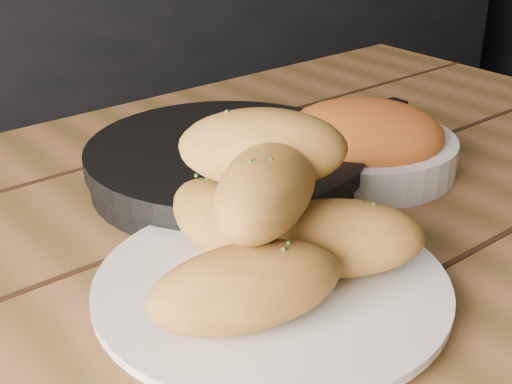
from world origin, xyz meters
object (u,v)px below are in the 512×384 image
at_px(table, 251,363).
at_px(plate, 271,288).
at_px(bread_rolls, 268,217).
at_px(skillet, 227,163).
at_px(bowl, 364,142).

bearing_deg(table, plate, -103.08).
height_order(table, bread_rolls, bread_rolls).
relative_size(table, skillet, 3.20).
distance_m(plate, skillet, 0.23).
xyz_separation_m(table, bowl, (0.24, 0.09, 0.13)).
height_order(table, plate, plate).
height_order(plate, skillet, skillet).
xyz_separation_m(table, bread_rolls, (-0.01, -0.04, 0.17)).
relative_size(plate, bowl, 1.39).
distance_m(bread_rolls, bowl, 0.29).
height_order(table, skillet, skillet).
distance_m(plate, bowl, 0.29).
height_order(bread_rolls, skillet, bread_rolls).
xyz_separation_m(plate, bowl, (0.25, 0.13, 0.02)).
distance_m(table, bread_rolls, 0.18).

